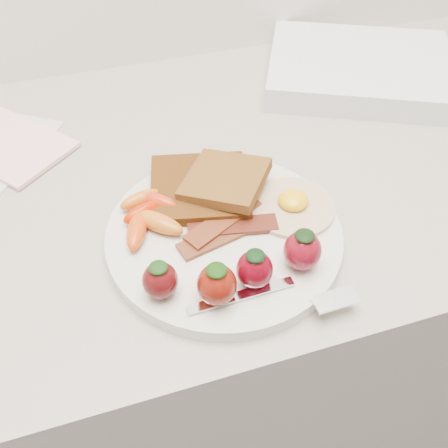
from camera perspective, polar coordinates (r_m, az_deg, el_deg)
name	(u,v)px	position (r m, az deg, el deg)	size (l,w,h in m)	color
counter	(205,341)	(1.03, -2.20, -13.22)	(2.00, 0.60, 0.90)	gray
plate	(224,235)	(0.58, 0.00, -1.31)	(0.27, 0.27, 0.02)	silver
toast_lower	(199,188)	(0.61, -2.84, 4.19)	(0.12, 0.12, 0.01)	#381E0C
toast_upper	(225,180)	(0.60, 0.13, 5.08)	(0.09, 0.09, 0.01)	#4D3311
fried_egg	(292,205)	(0.60, 7.83, 2.16)	(0.13, 0.13, 0.02)	beige
bacon_strips	(226,227)	(0.57, 0.19, -0.39)	(0.12, 0.08, 0.01)	#4B1B11
baby_carrots	(148,215)	(0.58, -8.72, 1.04)	(0.08, 0.09, 0.02)	red
strawberries	(239,270)	(0.50, 1.70, -5.26)	(0.19, 0.06, 0.05)	#4A090C
fork	(284,297)	(0.51, 6.88, -8.30)	(0.17, 0.05, 0.00)	silver
notepad	(9,145)	(0.77, -23.36, 8.26)	(0.11, 0.17, 0.01)	#FFBCC0
appliance	(360,69)	(0.88, 15.26, 16.71)	(0.29, 0.23, 0.04)	silver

